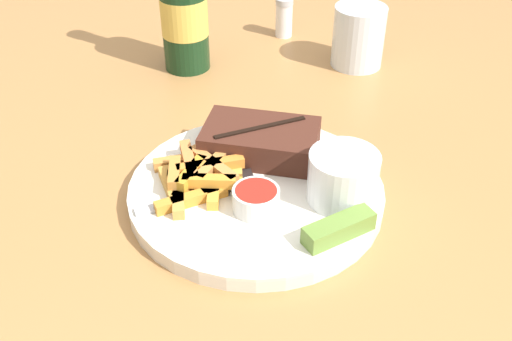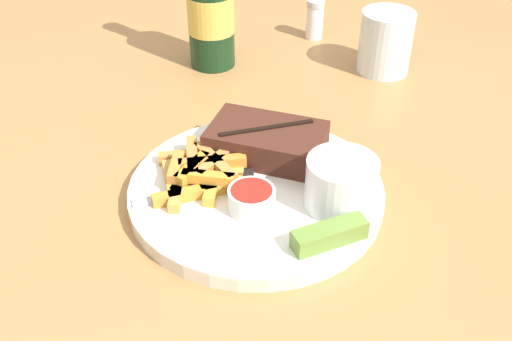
% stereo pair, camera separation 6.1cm
% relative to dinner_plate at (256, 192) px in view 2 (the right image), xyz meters
% --- Properties ---
extents(dining_table, '(1.47, 1.50, 0.73)m').
position_rel_dinner_plate_xyz_m(dining_table, '(0.00, 0.00, -0.07)').
color(dining_table, '#A87542').
rests_on(dining_table, ground_plane).
extents(dinner_plate, '(0.28, 0.28, 0.02)m').
position_rel_dinner_plate_xyz_m(dinner_plate, '(0.00, 0.00, 0.00)').
color(dinner_plate, silver).
rests_on(dinner_plate, dining_table).
extents(steak_portion, '(0.14, 0.11, 0.04)m').
position_rel_dinner_plate_xyz_m(steak_portion, '(0.01, 0.06, 0.03)').
color(steak_portion, '#472319').
rests_on(steak_portion, dinner_plate).
extents(fries_pile, '(0.10, 0.12, 0.02)m').
position_rel_dinner_plate_xyz_m(fries_pile, '(-0.06, 0.00, 0.02)').
color(fries_pile, gold).
rests_on(fries_pile, dinner_plate).
extents(coleslaw_cup, '(0.07, 0.07, 0.05)m').
position_rel_dinner_plate_xyz_m(coleslaw_cup, '(0.09, -0.02, 0.04)').
color(coleslaw_cup, white).
rests_on(coleslaw_cup, dinner_plate).
extents(dipping_sauce_cup, '(0.05, 0.05, 0.02)m').
position_rel_dinner_plate_xyz_m(dipping_sauce_cup, '(0.00, -0.04, 0.02)').
color(dipping_sauce_cup, silver).
rests_on(dipping_sauce_cup, dinner_plate).
extents(pickle_spear, '(0.08, 0.06, 0.02)m').
position_rel_dinner_plate_xyz_m(pickle_spear, '(0.08, -0.08, 0.02)').
color(pickle_spear, olive).
rests_on(pickle_spear, dinner_plate).
extents(fork_utensil, '(0.13, 0.06, 0.00)m').
position_rel_dinner_plate_xyz_m(fork_utensil, '(-0.07, -0.03, 0.01)').
color(fork_utensil, '#B7B7BC').
rests_on(fork_utensil, dinner_plate).
extents(knife_utensil, '(0.06, 0.16, 0.01)m').
position_rel_dinner_plate_xyz_m(knife_utensil, '(-0.02, 0.03, 0.01)').
color(knife_utensil, '#B7B7BC').
rests_on(knife_utensil, dinner_plate).
extents(beer_bottle, '(0.07, 0.07, 0.24)m').
position_rel_dinner_plate_xyz_m(beer_bottle, '(-0.10, 0.32, 0.08)').
color(beer_bottle, '#143319').
rests_on(beer_bottle, dining_table).
extents(drinking_glass, '(0.08, 0.08, 0.09)m').
position_rel_dinner_plate_xyz_m(drinking_glass, '(0.15, 0.33, 0.04)').
color(drinking_glass, silver).
rests_on(drinking_glass, dining_table).
extents(salt_shaker, '(0.03, 0.03, 0.07)m').
position_rel_dinner_plate_xyz_m(salt_shaker, '(0.05, 0.44, 0.02)').
color(salt_shaker, white).
rests_on(salt_shaker, dining_table).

